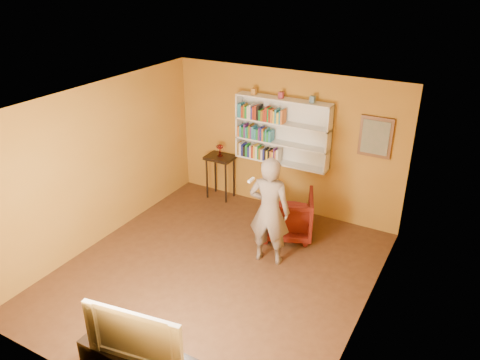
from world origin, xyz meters
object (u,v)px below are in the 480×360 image
at_px(bookshelf, 283,131).
at_px(television, 139,330).
at_px(armchair, 287,214).
at_px(person, 269,211).
at_px(console_table, 220,163).
at_px(ruby_lustre, 220,148).

relative_size(bookshelf, television, 1.58).
distance_m(armchair, television, 3.85).
xyz_separation_m(person, television, (-0.11, -2.96, -0.03)).
xyz_separation_m(bookshelf, television, (0.45, -4.66, -0.73)).
bearing_deg(person, armchair, -95.03).
distance_m(console_table, armchair, 1.93).
distance_m(ruby_lustre, television, 4.82).
height_order(person, television, person).
xyz_separation_m(console_table, ruby_lustre, (0.00, -0.00, 0.33)).
height_order(bookshelf, console_table, bookshelf).
bearing_deg(armchair, ruby_lustre, -42.98).
bearing_deg(person, console_table, -49.33).
bearing_deg(television, ruby_lustre, 102.34).
height_order(bookshelf, television, bookshelf).
bearing_deg(bookshelf, armchair, -59.45).
bearing_deg(bookshelf, console_table, -172.85).
xyz_separation_m(bookshelf, console_table, (-1.27, -0.16, -0.85)).
bearing_deg(armchair, console_table, -42.98).
distance_m(bookshelf, television, 4.74).
xyz_separation_m(bookshelf, armchair, (0.50, -0.84, -1.19)).
bearing_deg(armchair, person, 72.28).
bearing_deg(ruby_lustre, person, -40.09).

